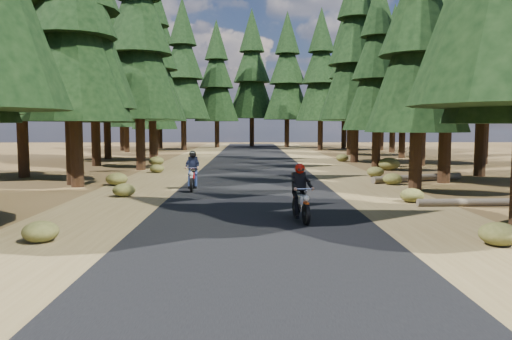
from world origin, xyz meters
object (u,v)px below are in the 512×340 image
Objects in this scene: log_near at (418,178)px; rider_lead at (301,202)px; log_far at (484,202)px; rider_follow at (193,177)px.

rider_lead is at bearing -146.70° from log_near.
log_near is 6.88m from log_far.
rider_follow reaches higher than rider_lead.
log_near is 2.81× the size of rider_lead.
rider_lead is (-5.95, -2.41, 0.39)m from log_far.
rider_follow is at bearing 174.59° from log_near.
rider_follow reaches higher than log_far.
log_near is 2.82× the size of rider_follow.
rider_lead is 1.00× the size of rider_follow.
log_far is 2.41× the size of rider_lead.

